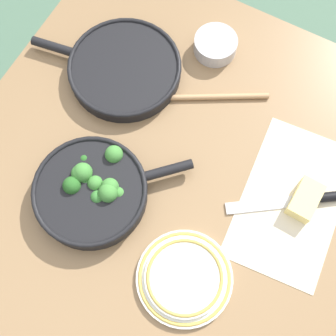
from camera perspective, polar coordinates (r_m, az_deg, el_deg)
name	(u,v)px	position (r m, az deg, el deg)	size (l,w,h in m)	color
ground_plane	(168,235)	(1.90, 0.00, -8.13)	(14.00, 14.00, 0.00)	#51755B
dining_table_red	(168,181)	(1.23, 0.00, -1.65)	(1.09, 1.03, 0.77)	olive
skillet_broccoli	(92,190)	(1.12, -9.23, -2.70)	(0.32, 0.32, 0.08)	black
skillet_eggs	(124,69)	(1.26, -5.40, 11.97)	(0.30, 0.41, 0.04)	black
wooden_spoon	(180,97)	(1.23, 1.44, 8.60)	(0.21, 0.34, 0.02)	tan
parchment_sheet	(291,201)	(1.17, 14.82, -3.88)	(0.40, 0.26, 0.00)	beige
grater_knife	(301,200)	(1.16, 15.89, -3.80)	(0.18, 0.24, 0.02)	silver
cheese_block	(305,200)	(1.15, 16.38, -3.74)	(0.10, 0.06, 0.04)	#EFD67A
dinner_plate_stack	(185,278)	(1.08, 2.03, -13.23)	(0.22, 0.22, 0.03)	silver
prep_bowl_steel	(215,45)	(1.30, 5.80, 14.68)	(0.12, 0.12, 0.04)	#B7B7BC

